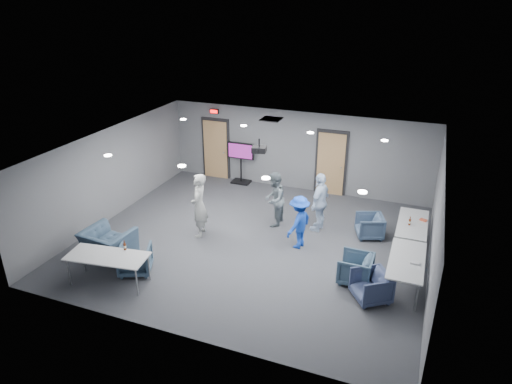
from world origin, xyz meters
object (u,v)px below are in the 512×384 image
(chair_right_a, at_px, (370,226))
(tv_stand, at_px, (241,160))
(chair_front_b, at_px, (109,244))
(chair_right_b, at_px, (355,269))
(projector, at_px, (259,149))
(table_right_a, at_px, (412,224))
(table_front_left, at_px, (107,257))
(chair_right_c, at_px, (371,286))
(bottle_right, at_px, (410,222))
(person_a, at_px, (199,205))
(bottle_front, at_px, (125,246))
(person_c, at_px, (320,202))
(person_d, at_px, (299,222))
(table_right_b, at_px, (407,261))
(chair_front_a, at_px, (135,259))
(person_b, at_px, (274,199))

(chair_right_a, xyz_separation_m, tv_stand, (-4.84, 2.34, 0.51))
(chair_front_b, bearing_deg, chair_right_b, -164.01)
(chair_right_a, height_order, projector, projector)
(table_right_a, bearing_deg, chair_right_b, 152.58)
(table_front_left, distance_m, projector, 4.70)
(chair_right_c, bearing_deg, bottle_right, 132.43)
(bottle_right, height_order, projector, projector)
(bottle_right, distance_m, tv_stand, 6.45)
(bottle_right, height_order, tv_stand, tv_stand)
(person_a, distance_m, bottle_front, 2.54)
(chair_right_c, bearing_deg, table_front_left, -109.72)
(chair_right_c, bearing_deg, person_c, 178.98)
(chair_right_c, height_order, table_right_a, table_right_a)
(person_d, distance_m, bottle_right, 2.85)
(bottle_right, bearing_deg, person_d, -161.97)
(table_right_a, distance_m, table_right_b, 1.90)
(person_a, distance_m, tv_stand, 3.95)
(person_c, xyz_separation_m, table_right_a, (2.51, -0.12, -0.17))
(chair_right_c, xyz_separation_m, chair_front_b, (-6.49, -0.61, 0.04))
(person_c, bearing_deg, chair_front_a, -33.70)
(chair_right_a, xyz_separation_m, bottle_right, (1.02, -0.35, 0.49))
(person_c, relative_size, bottle_right, 7.20)
(person_a, height_order, table_front_left, person_a)
(chair_front_a, xyz_separation_m, tv_stand, (0.18, 6.15, 0.49))
(chair_right_c, height_order, tv_stand, tv_stand)
(tv_stand, bearing_deg, projector, -58.83)
(person_b, bearing_deg, person_d, 43.89)
(chair_front_b, distance_m, tv_stand, 5.96)
(person_b, bearing_deg, table_right_b, 61.61)
(chair_right_c, xyz_separation_m, bottle_front, (-5.52, -1.18, 0.48))
(person_c, bearing_deg, table_front_left, -31.65)
(person_b, distance_m, person_d, 1.41)
(bottle_front, height_order, projector, projector)
(tv_stand, bearing_deg, person_b, -50.62)
(chair_front_b, distance_m, bottle_right, 7.74)
(person_d, relative_size, table_right_b, 0.78)
(table_front_left, bearing_deg, chair_right_c, 7.00)
(person_a, relative_size, chair_right_a, 2.54)
(person_b, height_order, person_c, person_c)
(table_right_a, height_order, projector, projector)
(table_right_b, bearing_deg, chair_right_b, 100.63)
(chair_right_b, height_order, bottle_right, bottle_right)
(person_c, distance_m, table_right_a, 2.52)
(person_c, xyz_separation_m, projector, (-1.60, -0.61, 1.54))
(chair_right_a, distance_m, chair_front_a, 6.30)
(person_b, xyz_separation_m, person_c, (1.29, 0.19, 0.05))
(bottle_front, xyz_separation_m, tv_stand, (0.24, 6.38, 0.02))
(person_a, bearing_deg, chair_front_b, -54.50)
(table_right_a, xyz_separation_m, table_right_b, (0.00, -1.90, 0.00))
(chair_right_a, bearing_deg, chair_front_b, -79.99)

